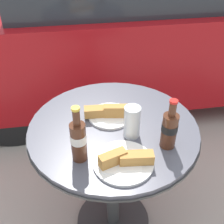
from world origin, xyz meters
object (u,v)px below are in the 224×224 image
object	(u,v)px
lunch_plate_near	(109,113)
lunch_plate_far	(124,160)
parked_car	(144,20)
cola_bottle_right	(169,129)
bistro_table	(113,153)
cola_bottle_left	(78,140)
drinking_glass	(132,123)

from	to	relation	value
lunch_plate_near	lunch_plate_far	distance (m)	0.30
lunch_plate_near	parked_car	distance (m)	1.69
cola_bottle_right	bistro_table	bearing A→B (deg)	140.96
bistro_table	lunch_plate_near	distance (m)	0.21
cola_bottle_left	lunch_plate_far	bearing A→B (deg)	-19.72
cola_bottle_left	cola_bottle_right	world-z (taller)	cola_bottle_left
bistro_table	cola_bottle_left	distance (m)	0.37
lunch_plate_near	drinking_glass	bearing A→B (deg)	-62.16
bistro_table	parked_car	world-z (taller)	parked_car
cola_bottle_right	cola_bottle_left	bearing A→B (deg)	-177.61
cola_bottle_right	drinking_glass	distance (m)	0.16
cola_bottle_left	cola_bottle_right	distance (m)	0.37
drinking_glass	lunch_plate_near	world-z (taller)	drinking_glass
cola_bottle_left	parked_car	distance (m)	1.98
lunch_plate_far	parked_car	size ratio (longest dim) A/B	0.06
bistro_table	lunch_plate_far	world-z (taller)	lunch_plate_far
bistro_table	parked_car	xyz separation A→B (m)	(0.58, 1.65, 0.09)
cola_bottle_left	lunch_plate_near	size ratio (longest dim) A/B	1.05
cola_bottle_left	lunch_plate_far	distance (m)	0.19
bistro_table	cola_bottle_right	xyz separation A→B (m)	(0.20, -0.16, 0.27)
bistro_table	lunch_plate_near	xyz separation A→B (m)	(-0.01, 0.07, 0.20)
lunch_plate_far	cola_bottle_left	bearing A→B (deg)	160.28
drinking_glass	lunch_plate_far	xyz separation A→B (m)	(-0.07, -0.16, -0.05)
lunch_plate_near	lunch_plate_far	size ratio (longest dim) A/B	0.99
cola_bottle_left	lunch_plate_near	bearing A→B (deg)	57.30
cola_bottle_left	drinking_glass	distance (m)	0.26
bistro_table	drinking_glass	world-z (taller)	drinking_glass
cola_bottle_left	cola_bottle_right	xyz separation A→B (m)	(0.37, 0.02, -0.01)
parked_car	cola_bottle_right	bearing A→B (deg)	-101.71
bistro_table	lunch_plate_far	xyz separation A→B (m)	(0.00, -0.24, 0.19)
lunch_plate_far	cola_bottle_right	bearing A→B (deg)	20.58
cola_bottle_left	lunch_plate_near	world-z (taller)	cola_bottle_left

